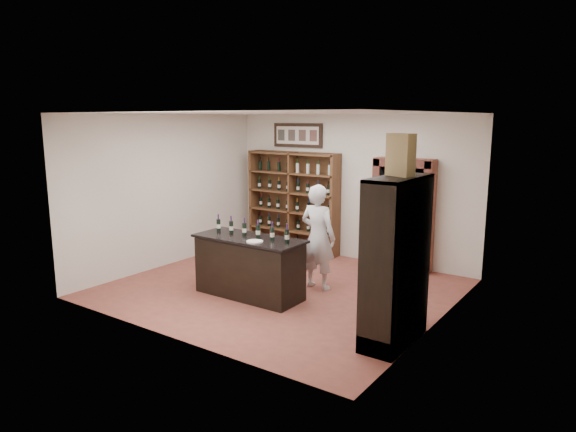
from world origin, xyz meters
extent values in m
plane|color=brown|center=(0.00, 0.00, 0.00)|extent=(5.50, 5.50, 0.00)
plane|color=white|center=(0.00, 0.00, 3.00)|extent=(5.50, 5.50, 0.00)
cube|color=beige|center=(0.00, 2.50, 1.50)|extent=(5.50, 0.04, 3.00)
cube|color=beige|center=(-2.75, 0.00, 1.50)|extent=(0.04, 5.00, 3.00)
cube|color=beige|center=(2.75, 0.00, 1.50)|extent=(0.04, 5.00, 3.00)
cube|color=brown|center=(-1.30, 2.47, 1.10)|extent=(2.20, 0.02, 2.20)
cube|color=brown|center=(-2.37, 2.29, 1.10)|extent=(0.06, 0.38, 2.20)
cube|color=brown|center=(-0.23, 2.29, 1.10)|extent=(0.06, 0.38, 2.20)
cube|color=brown|center=(-1.30, 2.29, 1.10)|extent=(0.04, 0.38, 2.20)
cube|color=brown|center=(-1.30, 2.29, 0.04)|extent=(2.18, 0.38, 0.04)
cube|color=brown|center=(-1.30, 2.29, 0.46)|extent=(2.18, 0.38, 0.04)
cube|color=brown|center=(-1.30, 2.29, 0.89)|extent=(2.18, 0.38, 0.03)
cube|color=brown|center=(-1.30, 2.29, 1.31)|extent=(2.18, 0.38, 0.04)
cube|color=brown|center=(-1.30, 2.29, 1.74)|extent=(2.18, 0.38, 0.04)
cube|color=brown|center=(-1.30, 2.29, 2.16)|extent=(2.18, 0.38, 0.04)
cube|color=black|center=(-1.30, 2.47, 2.55)|extent=(1.25, 0.04, 0.52)
cube|color=black|center=(1.25, 2.34, 1.06)|extent=(0.97, 0.29, 2.05)
cube|color=#994C3B|center=(0.74, 2.32, 1.07)|extent=(0.14, 0.35, 2.15)
cube|color=#994C3B|center=(1.76, 2.32, 1.07)|extent=(0.14, 0.35, 2.15)
cube|color=#994C3B|center=(1.25, 2.32, 2.09)|extent=(1.15, 0.35, 0.16)
cube|color=white|center=(1.25, 2.42, 2.40)|extent=(0.30, 0.10, 0.10)
cube|color=black|center=(-0.20, -0.60, 0.47)|extent=(1.80, 0.70, 0.94)
cube|color=black|center=(-0.20, -0.60, 0.98)|extent=(1.88, 0.78, 0.04)
cylinder|color=black|center=(-0.92, -0.54, 1.10)|extent=(0.07, 0.07, 0.21)
cylinder|color=beige|center=(-0.92, -0.54, 1.09)|extent=(0.07, 0.07, 0.07)
cylinder|color=#3C225C|center=(-0.92, -0.54, 1.25)|extent=(0.03, 0.03, 0.09)
cylinder|color=black|center=(-0.63, -0.54, 1.10)|extent=(0.07, 0.07, 0.21)
cylinder|color=beige|center=(-0.63, -0.54, 1.09)|extent=(0.07, 0.07, 0.07)
cylinder|color=#3C225C|center=(-0.63, -0.54, 1.25)|extent=(0.03, 0.03, 0.09)
cylinder|color=black|center=(-0.34, -0.54, 1.10)|extent=(0.07, 0.07, 0.21)
cylinder|color=beige|center=(-0.34, -0.54, 1.09)|extent=(0.07, 0.07, 0.07)
cylinder|color=#3C225C|center=(-0.34, -0.54, 1.25)|extent=(0.03, 0.03, 0.09)
cylinder|color=black|center=(-0.06, -0.54, 1.10)|extent=(0.07, 0.07, 0.21)
cylinder|color=beige|center=(-0.06, -0.54, 1.09)|extent=(0.07, 0.07, 0.07)
cylinder|color=#3C225C|center=(-0.06, -0.54, 1.25)|extent=(0.03, 0.03, 0.09)
cylinder|color=black|center=(0.23, -0.54, 1.10)|extent=(0.07, 0.07, 0.21)
cylinder|color=beige|center=(0.23, -0.54, 1.09)|extent=(0.07, 0.07, 0.07)
cylinder|color=#3C225C|center=(0.23, -0.54, 1.25)|extent=(0.03, 0.03, 0.09)
cylinder|color=black|center=(0.52, -0.54, 1.10)|extent=(0.07, 0.07, 0.21)
cylinder|color=beige|center=(0.52, -0.54, 1.09)|extent=(0.07, 0.07, 0.07)
cylinder|color=#3C225C|center=(0.52, -0.54, 1.25)|extent=(0.03, 0.03, 0.09)
cube|color=black|center=(2.72, -0.90, 1.10)|extent=(0.02, 1.20, 2.20)
cube|color=black|center=(2.49, -1.48, 1.10)|extent=(0.48, 0.04, 2.20)
cube|color=black|center=(2.49, -0.32, 1.10)|extent=(0.48, 0.04, 2.20)
cube|color=black|center=(2.49, -0.90, 2.18)|extent=(0.48, 1.20, 0.04)
cube|color=black|center=(2.49, -0.90, 0.12)|extent=(0.48, 1.20, 0.24)
cube|color=black|center=(2.49, -0.90, 0.35)|extent=(0.48, 1.16, 0.03)
cube|color=black|center=(2.49, -0.90, 0.90)|extent=(0.48, 1.16, 0.03)
cube|color=black|center=(2.49, -0.90, 1.45)|extent=(0.48, 1.16, 0.03)
imported|color=silver|center=(0.52, 0.39, 0.91)|extent=(0.68, 0.46, 1.82)
cylinder|color=beige|center=(0.09, -0.81, 1.01)|extent=(0.26, 0.26, 0.02)
cube|color=tan|center=(2.48, -0.86, 2.47)|extent=(0.41, 0.29, 0.53)
camera|label=1|loc=(5.00, -6.94, 2.92)|focal=32.00mm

